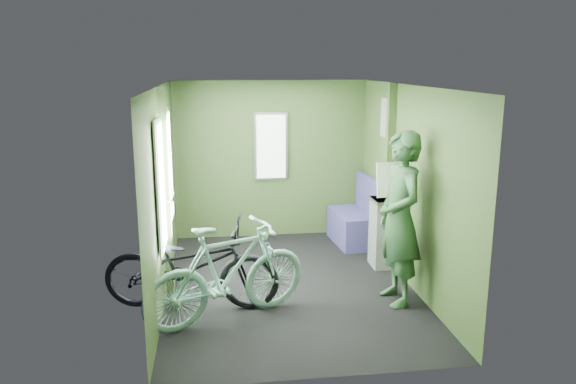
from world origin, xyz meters
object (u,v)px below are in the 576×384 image
object	(u,v)px
bicycle_black	(193,309)
passenger	(400,219)
bicycle_mint	(229,322)
bench_seat	(355,224)
waste_box	(382,233)

from	to	relation	value
bicycle_black	passenger	size ratio (longest dim) A/B	0.98
bicycle_black	bicycle_mint	bearing A→B (deg)	-124.93
passenger	bench_seat	xyz separation A→B (m)	(0.05, 2.05, -0.65)
passenger	waste_box	xyz separation A→B (m)	(0.16, 1.09, -0.49)
bicycle_black	bicycle_mint	size ratio (longest dim) A/B	1.05
bicycle_mint	waste_box	world-z (taller)	waste_box
bicycle_black	passenger	world-z (taller)	passenger
bench_seat	bicycle_black	bearing A→B (deg)	-143.96
bicycle_black	waste_box	world-z (taller)	waste_box
passenger	waste_box	distance (m)	1.20
waste_box	bench_seat	bearing A→B (deg)	96.75
bicycle_black	bench_seat	xyz separation A→B (m)	(2.25, 1.95, 0.29)
bicycle_mint	passenger	size ratio (longest dim) A/B	0.94
bench_seat	waste_box	bearing A→B (deg)	-88.14
bicycle_mint	passenger	distance (m)	2.07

